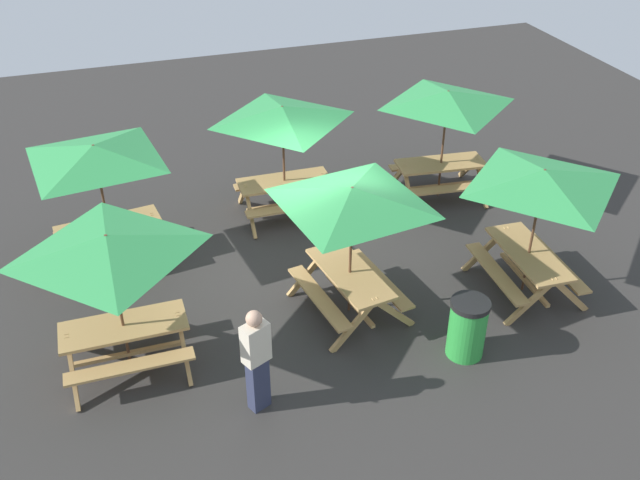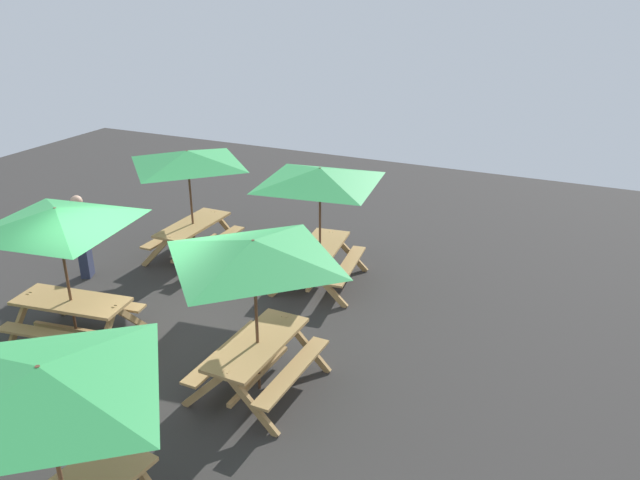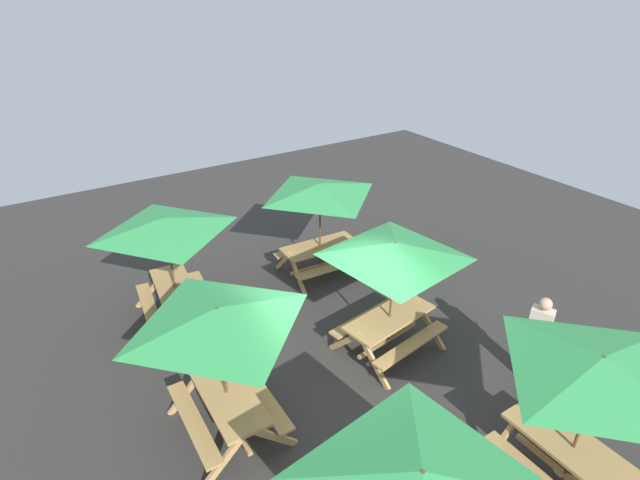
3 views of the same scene
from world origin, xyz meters
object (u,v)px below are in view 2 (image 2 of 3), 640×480
object	(u,v)px
picnic_table_1	(320,184)
picnic_table_2	(43,396)
picnic_table_3	(254,262)
picnic_table_5	(58,227)
picnic_table_4	(188,166)
person_standing	(82,234)

from	to	relation	value
picnic_table_1	picnic_table_2	bearing A→B (deg)	-4.64
picnic_table_3	picnic_table_5	world-z (taller)	same
picnic_table_1	picnic_table_3	distance (m)	3.44
picnic_table_4	picnic_table_2	bearing A→B (deg)	25.81
picnic_table_3	picnic_table_4	bearing A→B (deg)	-133.18
person_standing	picnic_table_2	bearing A→B (deg)	18.24
picnic_table_1	person_standing	bearing A→B (deg)	-76.81
picnic_table_1	picnic_table_5	size ratio (longest dim) A/B	1.00
picnic_table_4	picnic_table_5	xyz separation A→B (m)	(3.55, 0.20, 0.00)
picnic_table_3	picnic_table_5	xyz separation A→B (m)	(0.15, -3.28, 0.00)
picnic_table_1	picnic_table_2	size ratio (longest dim) A/B	1.20
picnic_table_2	picnic_table_3	size ratio (longest dim) A/B	1.00
picnic_table_1	picnic_table_4	xyz separation A→B (m)	(-0.01, -2.88, 0.00)
picnic_table_1	picnic_table_4	size ratio (longest dim) A/B	1.20
picnic_table_5	person_standing	size ratio (longest dim) A/B	1.68
picnic_table_4	picnic_table_1	bearing A→B (deg)	89.88
picnic_table_1	picnic_table_2	xyz separation A→B (m)	(6.63, 0.33, 0.00)
picnic_table_5	picnic_table_4	bearing A→B (deg)	84.78
person_standing	picnic_table_3	bearing A→B (deg)	45.68
picnic_table_4	person_standing	world-z (taller)	picnic_table_4
picnic_table_2	picnic_table_4	size ratio (longest dim) A/B	1.00
picnic_table_1	picnic_table_2	world-z (taller)	same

